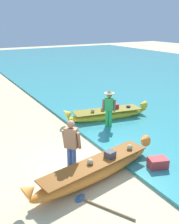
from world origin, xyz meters
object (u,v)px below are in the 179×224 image
at_px(cooler_box, 158,164).
at_px(paddle, 96,204).
at_px(boat_orange_foreground, 96,169).
at_px(person_tourist_customer, 71,145).
at_px(person_vendor_hatted, 109,107).
at_px(boat_yellow_midground, 107,114).

relative_size(cooler_box, paddle, 0.37).
xyz_separation_m(boat_orange_foreground, cooler_box, (1.84, -0.54, -0.10)).
relative_size(person_tourist_customer, cooler_box, 3.07).
height_order(boat_orange_foreground, paddle, boat_orange_foreground).
height_order(person_tourist_customer, paddle, person_tourist_customer).
relative_size(person_vendor_hatted, paddle, 1.11).
bearing_deg(person_vendor_hatted, paddle, -127.29).
height_order(boat_orange_foreground, person_tourist_customer, person_tourist_customer).
height_order(person_vendor_hatted, paddle, person_vendor_hatted).
height_order(boat_yellow_midground, paddle, boat_yellow_midground).
distance_m(boat_orange_foreground, person_tourist_customer, 1.01).
bearing_deg(cooler_box, boat_orange_foreground, -177.25).
bearing_deg(cooler_box, person_tourist_customer, 174.22).
xyz_separation_m(person_vendor_hatted, cooler_box, (-0.53, -3.46, -0.76)).
distance_m(person_vendor_hatted, paddle, 5.00).
xyz_separation_m(boat_yellow_midground, cooler_box, (-1.04, -4.33, -0.07)).
bearing_deg(person_tourist_customer, boat_yellow_midground, 43.78).
bearing_deg(paddle, boat_yellow_midground, 53.96).
bearing_deg(person_tourist_customer, cooler_box, -24.90).
height_order(boat_orange_foreground, person_vendor_hatted, person_vendor_hatted).
distance_m(person_vendor_hatted, cooler_box, 3.58).
bearing_deg(person_vendor_hatted, boat_yellow_midground, 60.00).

